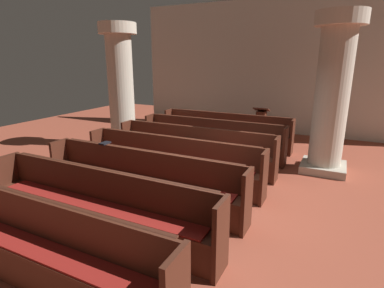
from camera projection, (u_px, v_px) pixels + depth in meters
ground_plane at (203, 196)px, 5.81m from camera, size 19.20×19.20×0.00m
back_wall at (276, 68)px, 10.46m from camera, size 10.00×0.16×4.50m
pew_row_0 at (225, 129)px, 9.06m from camera, size 3.91×0.46×0.98m
pew_row_1 at (211, 137)px, 8.13m from camera, size 3.91×0.46×0.98m
pew_row_2 at (194, 147)px, 7.20m from camera, size 3.91×0.47×0.98m
pew_row_3 at (171, 160)px, 6.27m from camera, size 3.91×0.46×0.98m
pew_row_4 at (141, 178)px, 5.34m from camera, size 3.91×0.46×0.98m
pew_row_5 at (97, 203)px, 4.41m from camera, size 3.91×0.47×0.98m
pew_row_6 at (30, 241)px, 3.48m from camera, size 3.91×0.46×0.98m
pillar_aisle_side at (332, 93)px, 6.66m from camera, size 1.05×1.05×3.50m
pillar_far_side at (121, 85)px, 8.76m from camera, size 1.05×1.05×3.50m
lectern at (261, 127)px, 9.68m from camera, size 0.48×0.45×1.08m
hymn_book at (105, 143)px, 5.77m from camera, size 0.13×0.21×0.03m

